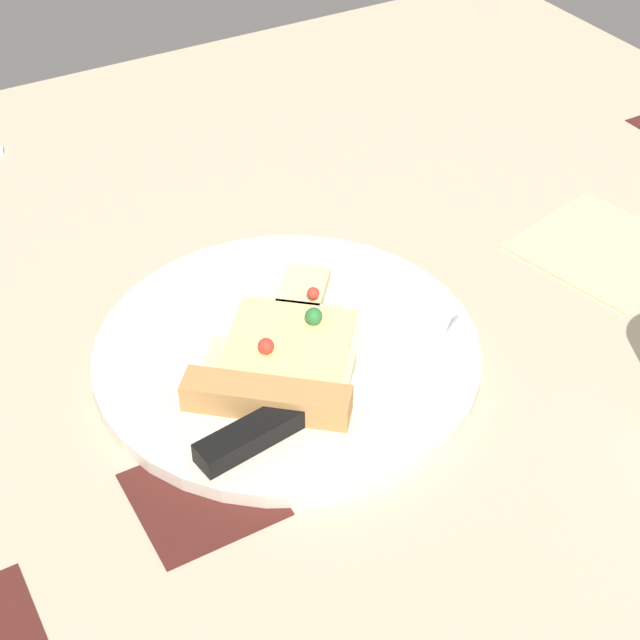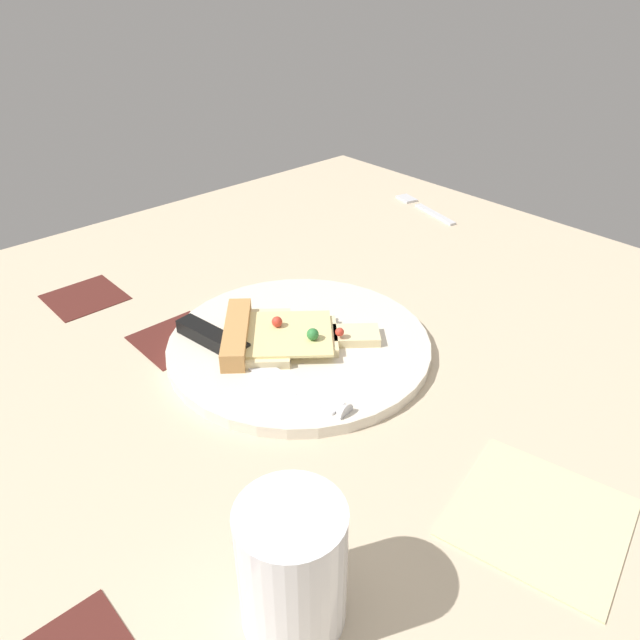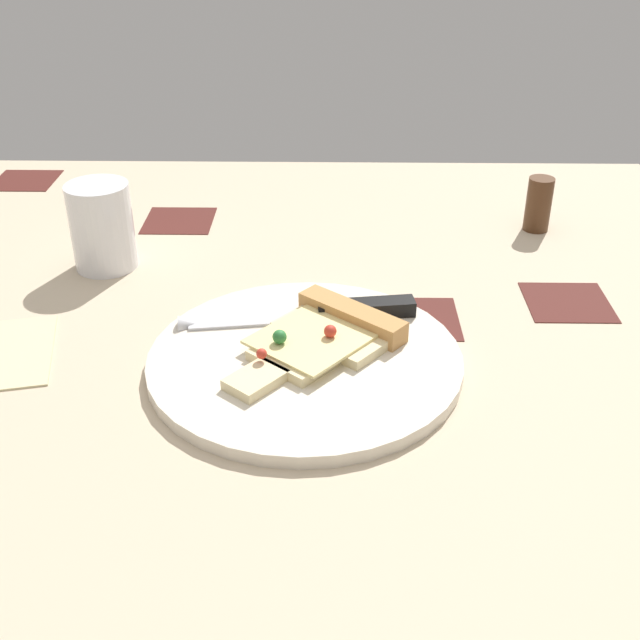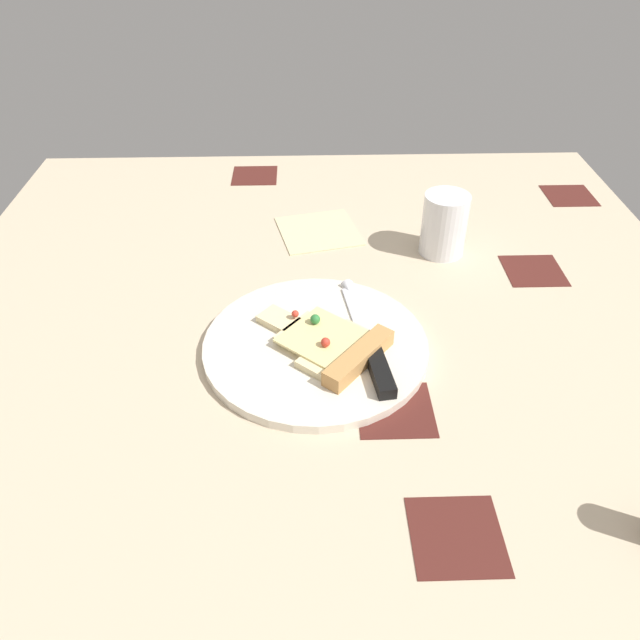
{
  "view_description": "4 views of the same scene",
  "coord_description": "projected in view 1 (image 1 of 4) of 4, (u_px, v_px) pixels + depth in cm",
  "views": [
    {
      "loc": [
        48.39,
        -32.11,
        50.19
      ],
      "look_at": [
        -1.12,
        -3.82,
        2.75
      ],
      "focal_mm": 54.31,
      "sensor_mm": 36.0,
      "label": 1
    },
    {
      "loc": [
        35.39,
        37.09,
        39.42
      ],
      "look_at": [
        -4.93,
        -7.22,
        2.21
      ],
      "focal_mm": 33.93,
      "sensor_mm": 36.0,
      "label": 2
    },
    {
      "loc": [
        -64.65,
        -9.14,
        41.98
      ],
      "look_at": [
        0.73,
        -8.06,
        3.99
      ],
      "focal_mm": 44.83,
      "sensor_mm": 36.0,
      "label": 3
    },
    {
      "loc": [
        -2.41,
        -67.88,
        52.92
      ],
      "look_at": [
        -0.57,
        -4.26,
        3.07
      ],
      "focal_mm": 34.07,
      "sensor_mm": 36.0,
      "label": 4
    }
  ],
  "objects": [
    {
      "name": "pizza_slice",
      "position": [
        280.0,
        360.0,
        0.72
      ],
      "size": [
        18.33,
        17.18,
        2.65
      ],
      "rotation": [
        0.0,
        0.0,
        0.87
      ],
      "color": "beige",
      "rests_on": "plate"
    },
    {
      "name": "ground_plane",
      "position": [
        369.0,
        353.0,
        0.78
      ],
      "size": [
        115.14,
        115.14,
        3.0
      ],
      "color": "#C6B293",
      "rests_on": "ground"
    },
    {
      "name": "knife",
      "position": [
        315.0,
        402.0,
        0.68
      ],
      "size": [
        5.42,
        24.06,
        2.45
      ],
      "rotation": [
        0.0,
        0.0,
        0.14
      ],
      "color": "silver",
      "rests_on": "plate"
    },
    {
      "name": "plate",
      "position": [
        287.0,
        352.0,
        0.74
      ],
      "size": [
        29.79,
        29.79,
        1.3
      ],
      "primitive_type": "cylinder",
      "color": "silver",
      "rests_on": "ground_plane"
    },
    {
      "name": "napkin",
      "position": [
        607.0,
        250.0,
        0.86
      ],
      "size": [
        15.6,
        15.6,
        0.4
      ],
      "primitive_type": "cube",
      "rotation": [
        0.0,
        0.0,
        0.23
      ],
      "color": "beige",
      "rests_on": "ground_plane"
    }
  ]
}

